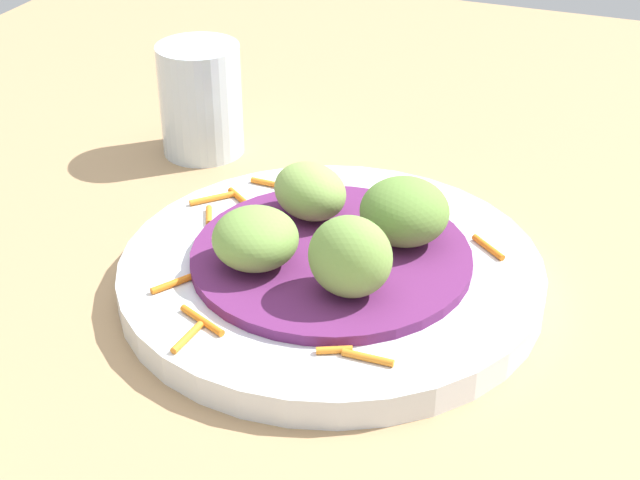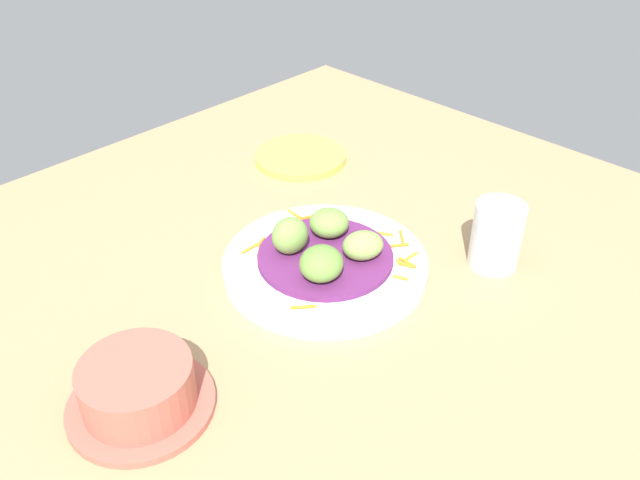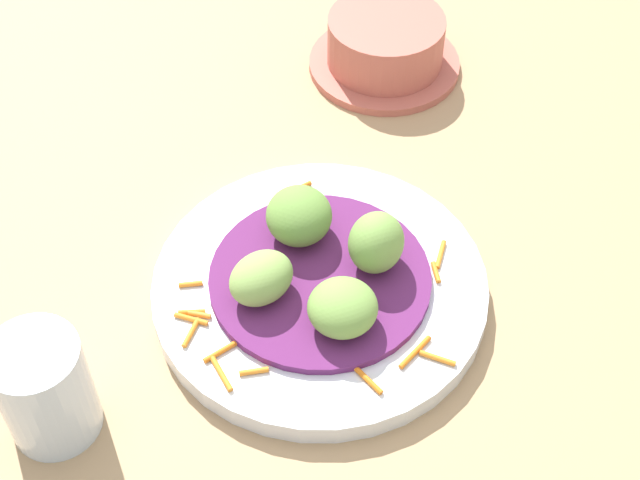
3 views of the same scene
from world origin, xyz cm
name	(u,v)px [view 2 (image 2 of 3)]	position (x,y,z in cm)	size (l,w,h in cm)	color
table_surface	(339,303)	(0.00, 0.00, 1.00)	(110.00, 110.00, 2.00)	tan
main_plate	(325,265)	(-4.73, 2.49, 2.92)	(25.68, 25.68, 1.84)	silver
cabbage_bed	(325,257)	(-4.73, 2.49, 4.19)	(16.95, 16.95, 0.68)	#60235B
carrot_garnish	(350,246)	(-4.17, 6.53, 4.04)	(21.61, 21.09, 0.40)	orange
guac_scoop_left	(288,237)	(-8.35, -0.33, 6.88)	(4.74, 4.17, 4.70)	#759E47
guac_scoop_center	(321,263)	(-1.90, -1.14, 6.56)	(5.13, 5.42, 4.07)	olive
guac_scoop_right	(363,245)	(-1.10, 5.31, 6.27)	(4.10, 5.14, 3.49)	#84A851
guac_scoop_back	(329,223)	(-7.55, 6.12, 6.25)	(5.05, 5.11, 3.45)	#759E47
side_plate_small	(301,157)	(-28.03, 21.00, 2.58)	(14.61, 14.61, 1.16)	#E0CC4C
terracotta_bowl	(138,389)	(-2.33, -26.19, 4.56)	(14.59, 14.59, 5.57)	#B75B4C
water_glass	(497,235)	(9.46, 18.55, 6.29)	(6.29, 6.29, 8.59)	silver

